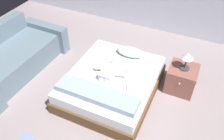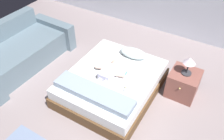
{
  "view_description": "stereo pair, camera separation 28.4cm",
  "coord_description": "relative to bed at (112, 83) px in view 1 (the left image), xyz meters",
  "views": [
    {
      "loc": [
        0.98,
        -1.91,
        2.94
      ],
      "look_at": [
        -0.2,
        0.62,
        0.49
      ],
      "focal_mm": 36.91,
      "sensor_mm": 36.0,
      "label": 1
    },
    {
      "loc": [
        1.23,
        -1.78,
        2.94
      ],
      "look_at": [
        -0.2,
        0.62,
        0.49
      ],
      "focal_mm": 36.91,
      "sensor_mm": 36.0,
      "label": 2
    }
  ],
  "objects": [
    {
      "name": "pillow",
      "position": [
        0.07,
        0.62,
        0.27
      ],
      "size": [
        0.5,
        0.28,
        0.13
      ],
      "color": "silver",
      "rests_on": "bed"
    },
    {
      "name": "nightstand",
      "position": [
        1.05,
        0.57,
        0.04
      ],
      "size": [
        0.47,
        0.5,
        0.46
      ],
      "color": "brown",
      "rests_on": "ground_plane"
    },
    {
      "name": "ground_plane",
      "position": [
        0.2,
        -0.62,
        -0.19
      ],
      "size": [
        8.0,
        8.0,
        0.0
      ],
      "primitive_type": "plane",
      "color": "gray"
    },
    {
      "name": "toothbrush",
      "position": [
        0.19,
        0.15,
        0.21
      ],
      "size": [
        0.03,
        0.12,
        0.02
      ],
      "color": "#2D8BEC",
      "rests_on": "bed"
    },
    {
      "name": "bed",
      "position": [
        0.0,
        0.0,
        0.0
      ],
      "size": [
        1.42,
        1.71,
        0.39
      ],
      "color": "brown",
      "rests_on": "ground_plane"
    },
    {
      "name": "couch",
      "position": [
        -1.98,
        -0.23,
        0.08
      ],
      "size": [
        1.13,
        2.01,
        0.77
      ],
      "color": "slate",
      "rests_on": "ground_plane"
    },
    {
      "name": "baby_bottle",
      "position": [
        0.36,
        -0.19,
        0.23
      ],
      "size": [
        0.07,
        0.1,
        0.07
      ],
      "color": "white",
      "rests_on": "bed"
    },
    {
      "name": "lamp",
      "position": [
        1.05,
        0.57,
        0.5
      ],
      "size": [
        0.2,
        0.2,
        0.32
      ],
      "color": "#333338",
      "rests_on": "nightstand"
    },
    {
      "name": "baby",
      "position": [
        -0.04,
        -0.02,
        0.27
      ],
      "size": [
        0.54,
        0.64,
        0.16
      ],
      "color": "white",
      "rests_on": "bed"
    },
    {
      "name": "blanket",
      "position": [
        0.0,
        -0.53,
        0.25
      ],
      "size": [
        1.28,
        0.31,
        0.1
      ],
      "color": "#8C9DB2",
      "rests_on": "bed"
    }
  ]
}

